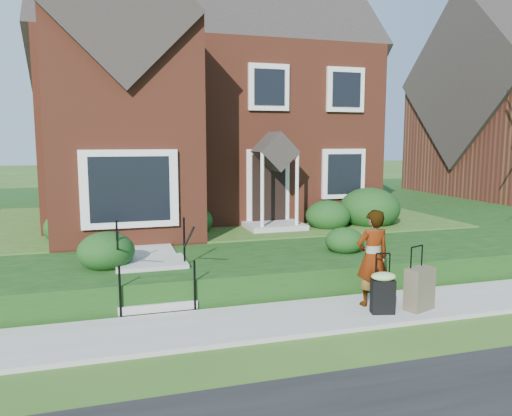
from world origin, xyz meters
name	(u,v)px	position (x,y,z in m)	size (l,w,h in m)	color
ground	(308,319)	(0.00, 0.00, 0.00)	(120.00, 120.00, 0.00)	#2D5119
sidewalk	(308,317)	(0.00, 0.00, 0.04)	(60.00, 1.60, 0.08)	#9E9B93
terrace	(296,210)	(4.00, 10.90, 0.30)	(44.00, 20.00, 0.60)	#12370F
walkway	(142,238)	(-2.50, 5.00, 0.63)	(1.20, 6.00, 0.06)	#9E9B93
main_house	(197,77)	(-0.21, 9.61, 5.26)	(10.40, 10.20, 9.40)	maroon
front_steps	(153,276)	(-2.50, 1.84, 0.47)	(1.40, 2.02, 1.50)	#9E9B93
foundation_shrubs	(280,215)	(1.18, 4.87, 1.10)	(9.92, 4.42, 1.25)	#103511
woman	(373,258)	(1.32, 0.15, 0.97)	(0.65, 0.43, 1.79)	#999999
suitcase_black	(383,290)	(1.29, -0.31, 0.50)	(0.52, 0.46, 1.08)	black
suitcase_olive	(419,289)	(2.02, -0.32, 0.47)	(0.61, 0.47, 1.16)	brown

